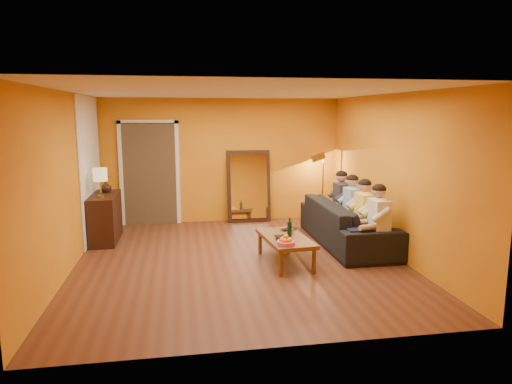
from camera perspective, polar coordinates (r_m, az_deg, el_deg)
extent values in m
cube|color=brown|center=(7.26, -2.09, -8.54)|extent=(5.00, 5.50, 0.00)
cube|color=white|center=(6.90, -2.23, 12.41)|extent=(5.00, 5.50, 0.00)
cube|color=orange|center=(9.68, -4.26, 3.93)|extent=(5.00, 0.00, 2.60)
cube|color=orange|center=(7.10, -22.61, 1.07)|extent=(0.00, 5.50, 2.60)
cube|color=orange|center=(7.69, 16.65, 2.03)|extent=(0.00, 5.50, 2.60)
cube|color=white|center=(8.79, -19.99, 2.77)|extent=(0.02, 1.90, 2.58)
cube|color=#3F2D19|center=(9.77, -13.09, 2.27)|extent=(1.06, 0.30, 2.10)
cube|color=white|center=(9.70, -16.49, 2.08)|extent=(0.08, 0.06, 2.20)
cube|color=white|center=(9.63, -9.74, 2.28)|extent=(0.08, 0.06, 2.20)
cube|color=white|center=(9.57, -13.38, 8.54)|extent=(1.22, 0.06, 0.08)
cube|color=black|center=(9.70, -0.92, 0.74)|extent=(0.92, 0.27, 1.51)
cube|color=white|center=(9.66, -0.88, 0.71)|extent=(0.78, 0.21, 1.35)
cube|color=black|center=(8.70, -18.30, -3.05)|extent=(0.44, 1.18, 0.85)
imported|color=black|center=(8.22, 11.31, -3.83)|extent=(2.57, 1.01, 0.75)
cylinder|color=black|center=(6.96, 4.21, -4.44)|extent=(0.07, 0.07, 0.31)
imported|color=#B27F3F|center=(7.17, 4.42, -4.97)|extent=(0.09, 0.09, 0.08)
imported|color=black|center=(7.41, 4.44, -4.72)|extent=(0.37, 0.31, 0.02)
imported|color=black|center=(6.81, 2.60, -6.01)|extent=(0.18, 0.24, 0.02)
imported|color=red|center=(6.82, 2.67, -5.82)|extent=(0.19, 0.24, 0.02)
imported|color=black|center=(6.79, 2.62, -5.72)|extent=(0.21, 0.25, 0.02)
imported|color=black|center=(8.85, -18.25, 0.65)|extent=(0.20, 0.20, 0.21)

